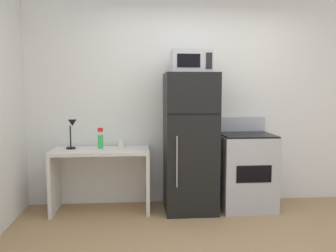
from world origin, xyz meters
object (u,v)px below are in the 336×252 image
object	(u,v)px
desk	(101,168)
spray_bottle	(101,140)
desk_lamp	(72,129)
coffee_mug	(121,144)
microwave	(191,62)
oven_range	(246,170)
refrigerator	(190,142)

from	to	relation	value
desk	spray_bottle	bearing A→B (deg)	95.85
desk	desk_lamp	xyz separation A→B (m)	(-0.34, 0.05, 0.47)
desk	coffee_mug	bearing A→B (deg)	22.47
microwave	oven_range	size ratio (longest dim) A/B	0.42
microwave	desk	bearing A→B (deg)	176.31
desk	refrigerator	size ratio (longest dim) A/B	0.69
desk	coffee_mug	distance (m)	0.38
spray_bottle	oven_range	size ratio (longest dim) A/B	0.23
coffee_mug	oven_range	distance (m)	1.57
desk	oven_range	world-z (taller)	oven_range
spray_bottle	refrigerator	world-z (taller)	refrigerator
desk	microwave	world-z (taller)	microwave
spray_bottle	desk	bearing A→B (deg)	-84.15
desk_lamp	microwave	xyz separation A→B (m)	(1.40, -0.12, 0.79)
desk_lamp	refrigerator	bearing A→B (deg)	-4.05
spray_bottle	microwave	bearing A→B (deg)	-7.56
desk_lamp	spray_bottle	world-z (taller)	desk_lamp
desk_lamp	microwave	distance (m)	1.62
coffee_mug	microwave	world-z (taller)	microwave
desk	oven_range	distance (m)	1.76
spray_bottle	microwave	world-z (taller)	microwave
oven_range	spray_bottle	bearing A→B (deg)	176.49
spray_bottle	oven_range	bearing A→B (deg)	-3.51
coffee_mug	microwave	xyz separation A→B (m)	(0.83, -0.17, 0.98)
microwave	spray_bottle	bearing A→B (deg)	172.44
desk	microwave	size ratio (longest dim) A/B	2.49
coffee_mug	spray_bottle	size ratio (longest dim) A/B	0.38
refrigerator	microwave	distance (m)	0.96
desk	spray_bottle	distance (m)	0.33
desk_lamp	spray_bottle	size ratio (longest dim) A/B	1.42
spray_bottle	microwave	distance (m)	1.43
refrigerator	microwave	xyz separation A→B (m)	(0.00, -0.02, 0.96)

